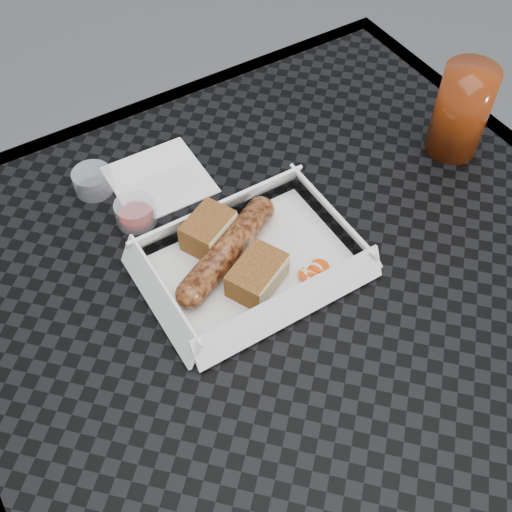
{
  "coord_description": "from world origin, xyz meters",
  "views": [
    {
      "loc": [
        -0.27,
        -0.34,
        1.35
      ],
      "look_at": [
        -0.04,
        0.04,
        0.78
      ],
      "focal_mm": 45.0,
      "sensor_mm": 36.0,
      "label": 1
    }
  ],
  "objects_px": {
    "bratwurst": "(227,250)",
    "drink_glass": "(461,111)",
    "food_tray": "(252,265)",
    "patio_table": "(300,319)"
  },
  "relations": [
    {
      "from": "bratwurst",
      "to": "drink_glass",
      "type": "distance_m",
      "value": 0.36
    },
    {
      "from": "food_tray",
      "to": "bratwurst",
      "type": "relative_size",
      "value": 1.33
    },
    {
      "from": "food_tray",
      "to": "drink_glass",
      "type": "relative_size",
      "value": 1.74
    },
    {
      "from": "patio_table",
      "to": "food_tray",
      "type": "relative_size",
      "value": 3.64
    },
    {
      "from": "patio_table",
      "to": "drink_glass",
      "type": "xyz_separation_m",
      "value": [
        0.3,
        0.08,
        0.14
      ]
    },
    {
      "from": "patio_table",
      "to": "bratwurst",
      "type": "height_order",
      "value": "bratwurst"
    },
    {
      "from": "bratwurst",
      "to": "drink_glass",
      "type": "height_order",
      "value": "drink_glass"
    },
    {
      "from": "patio_table",
      "to": "food_tray",
      "type": "bearing_deg",
      "value": 125.25
    },
    {
      "from": "patio_table",
      "to": "food_tray",
      "type": "height_order",
      "value": "food_tray"
    },
    {
      "from": "patio_table",
      "to": "food_tray",
      "type": "xyz_separation_m",
      "value": [
        -0.04,
        0.05,
        0.08
      ]
    }
  ]
}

